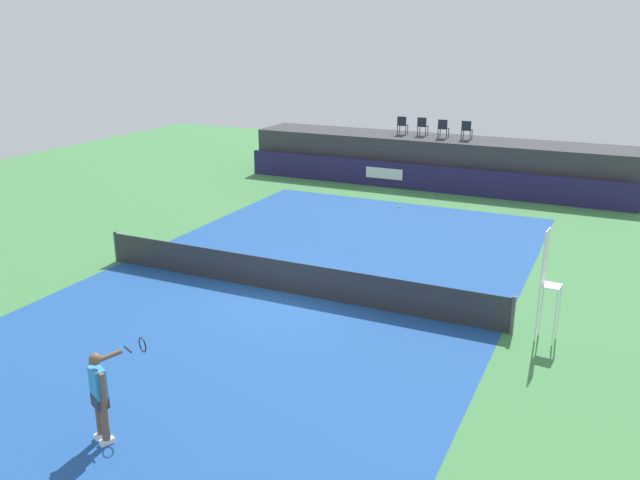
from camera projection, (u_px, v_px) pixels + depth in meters
name	position (u px, v px, depth m)	size (l,w,h in m)	color
ground_plane	(331.00, 260.00, 21.23)	(48.00, 48.00, 0.00)	#3D7A42
court_inner	(288.00, 293.00, 18.65)	(12.00, 22.00, 0.00)	#1C478C
sponsor_wall	(425.00, 178.00, 30.09)	(18.00, 0.22, 1.20)	#231E4C
spectator_platform	(436.00, 160.00, 31.48)	(18.00, 2.80, 2.20)	#38383D
spectator_chair_far_left	(402.00, 124.00, 31.83)	(0.46, 0.46, 0.89)	#1E232D
spectator_chair_left	(422.00, 125.00, 31.50)	(0.44, 0.44, 0.89)	#1E232D
spectator_chair_center	(443.00, 128.00, 30.77)	(0.44, 0.44, 0.89)	#1E232D
spectator_chair_right	(467.00, 129.00, 30.34)	(0.44, 0.44, 0.89)	#1E232D
umpire_chair	(547.00, 278.00, 15.38)	(0.48, 0.48, 2.76)	white
tennis_net	(287.00, 277.00, 18.50)	(12.40, 0.02, 0.95)	#2D2D2D
net_post_near	(116.00, 247.00, 21.00)	(0.10, 0.10, 1.00)	#4C4C51
net_post_far	(513.00, 315.00, 15.99)	(0.10, 0.10, 1.00)	#4C4C51
tennis_player	(101.00, 394.00, 11.70)	(0.62, 1.26, 1.77)	white
tennis_ball	(399.00, 207.00, 27.46)	(0.07, 0.07, 0.07)	#D8EA33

